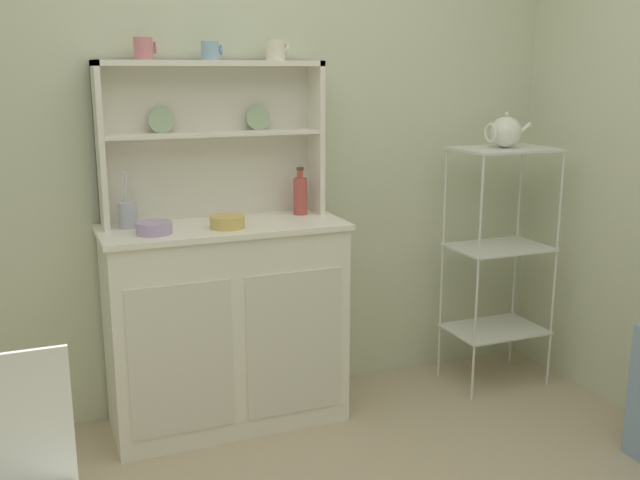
% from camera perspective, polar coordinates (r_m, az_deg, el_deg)
% --- Properties ---
extents(wall_back, '(3.84, 0.05, 2.50)m').
position_cam_1_polar(wall_back, '(3.42, -6.28, 7.70)').
color(wall_back, beige).
rests_on(wall_back, ground).
extents(hutch_cabinet, '(1.05, 0.45, 0.92)m').
position_cam_1_polar(hutch_cabinet, '(3.30, -7.31, -6.41)').
color(hutch_cabinet, white).
rests_on(hutch_cabinet, ground).
extents(hutch_shelf_unit, '(0.98, 0.18, 0.69)m').
position_cam_1_polar(hutch_shelf_unit, '(3.28, -8.49, 8.63)').
color(hutch_shelf_unit, silver).
rests_on(hutch_shelf_unit, hutch_cabinet).
extents(bakers_rack, '(0.47, 0.33, 1.20)m').
position_cam_1_polar(bakers_rack, '(3.74, 13.78, -0.10)').
color(bakers_rack, silver).
rests_on(bakers_rack, ground).
extents(cup_rose_0, '(0.09, 0.08, 0.09)m').
position_cam_1_polar(cup_rose_0, '(3.18, -13.55, 14.28)').
color(cup_rose_0, '#D17A84').
rests_on(cup_rose_0, hutch_shelf_unit).
extents(cup_sky_1, '(0.09, 0.08, 0.08)m').
position_cam_1_polar(cup_sky_1, '(3.23, -8.50, 14.35)').
color(cup_sky_1, '#8EB2D1').
rests_on(cup_sky_1, hutch_shelf_unit).
extents(cup_cream_2, '(0.10, 0.08, 0.09)m').
position_cam_1_polar(cup_cream_2, '(3.32, -3.48, 14.53)').
color(cup_cream_2, silver).
rests_on(cup_cream_2, hutch_shelf_unit).
extents(bowl_mixing_large, '(0.15, 0.15, 0.05)m').
position_cam_1_polar(bowl_mixing_large, '(3.05, -12.78, 0.93)').
color(bowl_mixing_large, '#B79ECC').
rests_on(bowl_mixing_large, hutch_cabinet).
extents(bowl_floral_medium, '(0.15, 0.15, 0.05)m').
position_cam_1_polar(bowl_floral_medium, '(3.11, -7.21, 1.42)').
color(bowl_floral_medium, '#DBB760').
rests_on(bowl_floral_medium, hutch_cabinet).
extents(jam_bottle, '(0.06, 0.06, 0.22)m').
position_cam_1_polar(jam_bottle, '(3.36, -1.55, 3.53)').
color(jam_bottle, '#B74C47').
rests_on(jam_bottle, hutch_cabinet).
extents(utensil_jar, '(0.08, 0.08, 0.24)m').
position_cam_1_polar(utensil_jar, '(3.17, -14.72, 1.93)').
color(utensil_jar, '#B2B7C6').
rests_on(utensil_jar, hutch_cabinet).
extents(porcelain_teapot, '(0.24, 0.15, 0.17)m').
position_cam_1_polar(porcelain_teapot, '(3.65, 14.22, 8.14)').
color(porcelain_teapot, white).
rests_on(porcelain_teapot, bakers_rack).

